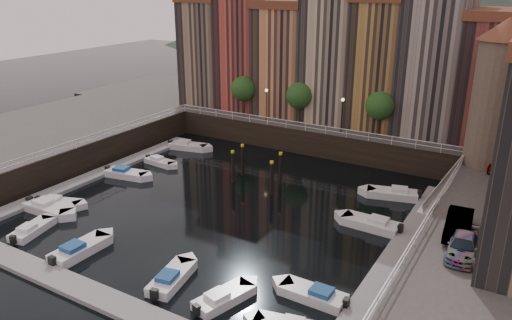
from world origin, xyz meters
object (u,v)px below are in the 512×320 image
Objects in this scene: boat_left_1 at (58,203)px; car_c at (463,247)px; car_a at (500,164)px; corner_tower at (499,92)px; boat_left_2 at (126,174)px; boat_left_0 at (48,208)px; car_b at (459,225)px; mooring_pilings at (256,169)px; gangway at (444,185)px.

car_c is (34.30, 4.29, 3.30)m from boat_left_1.
car_c is (-0.27, -17.84, -0.09)m from car_a.
boat_left_2 is at bearing -156.21° from corner_tower.
boat_left_0 is 1.04× the size of boat_left_2.
car_b is at bearing -7.86° from boat_left_1.
car_a reaches higher than boat_left_0.
boat_left_1 is (-0.27, 1.29, -0.06)m from boat_left_0.
mooring_pilings is 1.09× the size of boat_left_2.
corner_tower is at bearing 85.90° from car_b.
boat_left_0 is at bearing -98.70° from boat_left_2.
mooring_pilings is 1.27× the size of car_a.
car_b reaches higher than gangway.
gangway is 1.83× the size of boat_left_1.
corner_tower is 17.50m from car_b.
boat_left_1 is 0.94× the size of car_b.
car_b is at bearing -89.39° from corner_tower.
car_c is (3.83, -14.55, 1.73)m from gangway.
car_a is (34.51, 13.48, 3.36)m from boat_left_2.
boat_left_2 is 33.70m from car_b.
boat_left_2 is at bearing -158.51° from car_a.
gangway is 1.92× the size of car_a.
boat_left_1 is at bearing -145.03° from corner_tower.
corner_tower is 3.04× the size of boat_left_1.
boat_left_2 is at bearing 170.14° from car_c.
boat_left_1 is at bearing -175.47° from car_c.
car_a is at bearing -45.43° from corner_tower.
corner_tower reaches higher than car_a.
boat_left_2 is (-30.41, -10.19, -1.54)m from gangway.
corner_tower reaches higher than mooring_pilings.
car_c is (21.29, -9.88, 2.00)m from mooring_pilings.
corner_tower reaches higher than boat_left_0.
gangway is 35.86m from boat_left_1.
corner_tower is 2.62× the size of boat_left_0.
boat_left_2 is (-12.95, -5.52, -1.27)m from mooring_pilings.
car_a is 15.10m from car_b.
car_a reaches higher than mooring_pilings.
car_a is at bearing 20.26° from mooring_pilings.
mooring_pilings is at bearing -159.58° from car_a.
car_b reaches higher than car_a.
car_c reaches higher than boat_left_2.
boat_left_2 is at bearing -161.48° from gangway.
mooring_pilings is 1.22× the size of boat_left_1.
boat_left_1 is at bearing -147.22° from car_a.
corner_tower is at bearing 35.41° from boat_left_0.
boat_left_2 is at bearing 69.88° from boat_left_1.
boat_left_2 is (0.06, 8.65, 0.04)m from boat_left_1.
car_c reaches higher than boat_left_1.
car_a is at bearing 38.76° from gangway.
mooring_pilings is at bearing 152.51° from car_c.
boat_left_1 is 34.46m from car_b.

